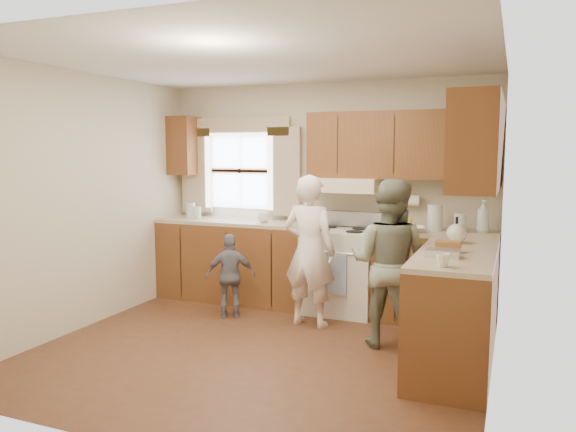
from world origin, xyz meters
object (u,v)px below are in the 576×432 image
at_px(stove, 341,269).
at_px(woman_left, 309,251).
at_px(child, 231,276).
at_px(woman_right, 389,263).

distance_m(stove, woman_left, 0.67).
bearing_deg(stove, child, -147.23).
xyz_separation_m(stove, woman_left, (-0.15, -0.59, 0.29)).
xyz_separation_m(woman_left, child, (-0.85, -0.06, -0.31)).
distance_m(woman_right, child, 1.75).
xyz_separation_m(stove, woman_right, (0.70, -0.87, 0.28)).
relative_size(stove, woman_right, 0.71).
height_order(stove, woman_right, woman_right).
bearing_deg(child, stove, -174.82).
distance_m(stove, woman_right, 1.15).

